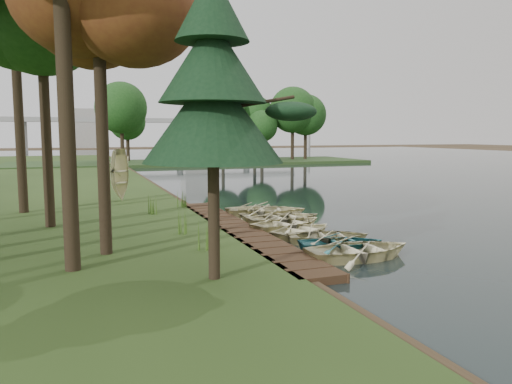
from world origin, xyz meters
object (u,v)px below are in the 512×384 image
object	(u,v)px
stored_rowboat	(121,195)
rowboat_0	(360,247)
rowboat_1	(342,241)
pine_tree	(213,86)
rowboat_2	(329,234)
boardwalk	(237,231)

from	to	relation	value
stored_rowboat	rowboat_0	bearing A→B (deg)	-116.87
stored_rowboat	rowboat_1	bearing A→B (deg)	-114.79
rowboat_1	stored_rowboat	distance (m)	16.39
stored_rowboat	pine_tree	bearing A→B (deg)	-135.38
rowboat_0	rowboat_2	xyz separation A→B (m)	(0.21, 2.62, -0.06)
boardwalk	rowboat_2	world-z (taller)	rowboat_2
boardwalk	rowboat_0	world-z (taller)	rowboat_0
rowboat_0	boardwalk	bearing A→B (deg)	24.16
rowboat_1	rowboat_0	bearing A→B (deg)	-172.88
boardwalk	pine_tree	xyz separation A→B (m)	(-2.96, -7.05, 5.42)
pine_tree	rowboat_1	bearing A→B (deg)	26.11
boardwalk	stored_rowboat	xyz separation A→B (m)	(-3.94, 10.70, 0.47)
boardwalk	rowboat_1	distance (m)	5.06
boardwalk	rowboat_2	xyz separation A→B (m)	(2.78, -3.06, 0.24)
boardwalk	rowboat_0	size ratio (longest dim) A/B	4.17
rowboat_2	boardwalk	bearing A→B (deg)	56.12
boardwalk	pine_tree	world-z (taller)	pine_tree
boardwalk	rowboat_0	xyz separation A→B (m)	(2.57, -5.68, 0.30)
rowboat_1	stored_rowboat	xyz separation A→B (m)	(-6.60, 15.00, 0.25)
rowboat_2	rowboat_1	bearing A→B (deg)	-171.81
pine_tree	rowboat_2	bearing A→B (deg)	34.84
rowboat_0	rowboat_1	world-z (taller)	rowboat_0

